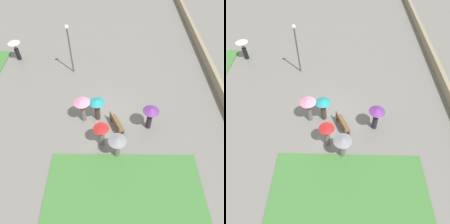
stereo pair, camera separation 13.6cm
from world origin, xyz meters
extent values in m
plane|color=slate|center=(0.00, 0.00, 0.00)|extent=(90.00, 90.00, 0.00)
cube|color=brown|center=(-0.65, -1.08, 0.42)|extent=(1.62, 1.02, 0.05)
cube|color=brown|center=(-0.72, -0.92, 0.68)|extent=(1.47, 0.68, 0.45)
cube|color=#232326|center=(-1.28, -1.36, 0.20)|extent=(0.22, 0.38, 0.40)
cube|color=#232326|center=(-0.02, -0.81, 0.20)|extent=(0.22, 0.38, 0.40)
cylinder|color=#474C51|center=(5.38, 2.64, 1.95)|extent=(0.12, 0.12, 3.91)
sphere|color=white|center=(5.38, 2.64, 4.07)|extent=(0.32, 0.32, 0.32)
cylinder|color=#2D2333|center=(-0.63, -3.22, 0.53)|extent=(0.46, 0.46, 1.06)
sphere|color=#997051|center=(-0.63, -3.22, 1.17)|extent=(0.22, 0.22, 0.22)
cylinder|color=#4C4C4F|center=(-0.63, -3.22, 1.45)|extent=(0.02, 0.02, 0.35)
cone|color=#703389|center=(-0.63, -3.22, 1.76)|extent=(1.04, 1.04, 0.27)
cylinder|color=slate|center=(-2.82, -1.08, 0.48)|extent=(0.50, 0.50, 0.96)
sphere|color=beige|center=(-2.82, -1.08, 1.08)|extent=(0.23, 0.23, 0.23)
cylinder|color=#4C4C4F|center=(-2.82, -1.08, 1.37)|extent=(0.02, 0.02, 0.35)
cone|color=gray|center=(-2.82, -1.08, 1.66)|extent=(1.09, 1.09, 0.24)
cylinder|color=slate|center=(-1.98, -0.11, 0.50)|extent=(0.42, 0.42, 1.00)
sphere|color=beige|center=(-1.98, -0.11, 1.11)|extent=(0.21, 0.21, 0.21)
cylinder|color=#4C4C4F|center=(-1.98, -0.11, 1.39)|extent=(0.02, 0.02, 0.35)
cone|color=red|center=(-1.98, -0.11, 1.66)|extent=(0.96, 0.96, 0.19)
cylinder|color=#47382D|center=(0.12, 0.25, 0.51)|extent=(0.48, 0.48, 1.02)
sphere|color=#997051|center=(0.12, 0.25, 1.13)|extent=(0.22, 0.22, 0.22)
cylinder|color=#4C4C4F|center=(0.12, 0.25, 1.42)|extent=(0.02, 0.02, 0.35)
cone|color=#197075|center=(0.12, 0.25, 1.69)|extent=(1.02, 1.02, 0.21)
cylinder|color=slate|center=(-0.02, 1.22, 0.59)|extent=(0.44, 0.44, 1.18)
sphere|color=tan|center=(-0.02, 1.22, 1.28)|extent=(0.20, 0.20, 0.20)
cylinder|color=#4C4C4F|center=(-0.02, 1.22, 1.56)|extent=(0.02, 0.02, 0.35)
cone|color=pink|center=(-0.02, 1.22, 1.83)|extent=(1.08, 1.08, 0.19)
cylinder|color=black|center=(7.13, 7.87, 0.55)|extent=(0.53, 0.53, 1.09)
sphere|color=#997051|center=(7.13, 7.87, 1.20)|extent=(0.22, 0.22, 0.22)
cylinder|color=#4C4C4F|center=(7.13, 7.87, 1.48)|extent=(0.02, 0.02, 0.35)
cone|color=white|center=(7.13, 7.87, 1.76)|extent=(1.05, 1.05, 0.21)
camera|label=1|loc=(-9.77, -0.84, 11.96)|focal=35.00mm
camera|label=2|loc=(-9.76, -0.98, 11.96)|focal=35.00mm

